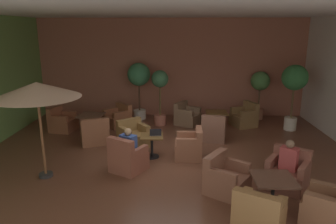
# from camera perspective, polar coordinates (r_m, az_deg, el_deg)

# --- Properties ---
(ground_plane) EXTENTS (10.55, 9.13, 0.02)m
(ground_plane) POSITION_cam_1_polar(r_m,az_deg,el_deg) (8.63, -0.10, -8.45)
(ground_plane) COLOR brown
(wall_back_brick) EXTENTS (10.55, 0.08, 3.81)m
(wall_back_brick) POSITION_cam_1_polar(r_m,az_deg,el_deg) (12.54, 0.61, 7.99)
(wall_back_brick) COLOR #A15E48
(wall_back_brick) RESTS_ON ground_plane
(ceiling_slab) EXTENTS (10.55, 9.13, 0.06)m
(ceiling_slab) POSITION_cam_1_polar(r_m,az_deg,el_deg) (7.93, -0.11, 18.01)
(ceiling_slab) COLOR silver
(ceiling_slab) RESTS_ON wall_back_brick
(cafe_table_front_left) EXTENTS (0.63, 0.63, 0.62)m
(cafe_table_front_left) POSITION_cam_1_polar(r_m,az_deg,el_deg) (8.57, -2.94, -5.39)
(cafe_table_front_left) COLOR black
(cafe_table_front_left) RESTS_ON ground_plane
(armchair_front_left_north) EXTENTS (0.73, 0.73, 0.82)m
(armchair_front_left_north) POSITION_cam_1_polar(r_m,az_deg,el_deg) (8.57, 3.93, -6.31)
(armchair_front_left_north) COLOR brown
(armchair_front_left_north) RESTS_ON ground_plane
(armchair_front_left_east) EXTENTS (1.05, 1.04, 0.79)m
(armchair_front_left_east) POSITION_cam_1_polar(r_m,az_deg,el_deg) (9.44, -6.34, -4.42)
(armchair_front_left_east) COLOR brown
(armchair_front_left_east) RESTS_ON ground_plane
(armchair_front_left_south) EXTENTS (1.00, 1.01, 0.91)m
(armchair_front_left_south) POSITION_cam_1_polar(r_m,az_deg,el_deg) (7.85, -7.33, -8.36)
(armchair_front_left_south) COLOR brown
(armchair_front_left_south) RESTS_ON ground_plane
(cafe_table_front_right) EXTENTS (0.80, 0.80, 0.62)m
(cafe_table_front_right) POSITION_cam_1_polar(r_m,az_deg,el_deg) (6.57, 18.57, -12.16)
(cafe_table_front_right) COLOR black
(cafe_table_front_right) RESTS_ON ground_plane
(armchair_front_right_north) EXTENTS (1.03, 1.03, 0.89)m
(armchair_front_right_north) POSITION_cam_1_polar(r_m,az_deg,el_deg) (5.79, 16.10, -17.86)
(armchair_front_right_north) COLOR brown
(armchair_front_right_north) RESTS_ON ground_plane
(armchair_front_right_east) EXTENTS (1.06, 1.03, 0.90)m
(armchair_front_right_east) POSITION_cam_1_polar(r_m,az_deg,el_deg) (6.50, 27.25, -15.13)
(armchair_front_right_east) COLOR brown
(armchair_front_right_east) RESTS_ON ground_plane
(armchair_front_right_south) EXTENTS (1.09, 1.08, 0.86)m
(armchair_front_right_south) POSITION_cam_1_polar(r_m,az_deg,el_deg) (7.53, 20.84, -10.40)
(armchair_front_right_south) COLOR #925544
(armchair_front_right_south) RESTS_ON ground_plane
(armchair_front_right_west) EXTENTS (1.10, 1.10, 0.83)m
(armchair_front_right_west) POSITION_cam_1_polar(r_m,az_deg,el_deg) (6.96, 10.36, -11.83)
(armchair_front_right_west) COLOR brown
(armchair_front_right_west) RESTS_ON ground_plane
(cafe_table_mid_center) EXTENTS (0.87, 0.87, 0.62)m
(cafe_table_mid_center) POSITION_cam_1_polar(r_m,az_deg,el_deg) (10.85, -13.76, -1.02)
(cafe_table_mid_center) COLOR black
(cafe_table_mid_center) RESTS_ON ground_plane
(armchair_mid_center_north) EXTENTS (1.11, 1.11, 0.79)m
(armchair_mid_center_north) POSITION_cam_1_polar(r_m,az_deg,el_deg) (11.47, -9.06, -1.06)
(armchair_mid_center_north) COLOR brown
(armchair_mid_center_north) RESTS_ON ground_plane
(armchair_mid_center_east) EXTENTS (0.87, 0.90, 0.82)m
(armchair_mid_center_east) POSITION_cam_1_polar(r_m,az_deg,el_deg) (11.41, -18.61, -1.73)
(armchair_mid_center_east) COLOR brown
(armchair_mid_center_east) RESTS_ON ground_plane
(armchair_mid_center_south) EXTENTS (1.04, 1.03, 0.84)m
(armchair_mid_center_south) POSITION_cam_1_polar(r_m,az_deg,el_deg) (9.88, -13.09, -3.83)
(armchair_mid_center_south) COLOR brown
(armchair_mid_center_south) RESTS_ON ground_plane
(cafe_table_rear_right) EXTENTS (0.75, 0.75, 0.62)m
(cafe_table_rear_right) POSITION_cam_1_polar(r_m,az_deg,el_deg) (11.02, 8.74, -0.68)
(cafe_table_rear_right) COLOR black
(cafe_table_rear_right) RESTS_ON ground_plane
(armchair_rear_right_north) EXTENTS (0.98, 1.01, 0.87)m
(armchair_rear_right_north) POSITION_cam_1_polar(r_m,az_deg,el_deg) (11.64, 13.68, -0.94)
(armchair_rear_right_north) COLOR brown
(armchair_rear_right_north) RESTS_ON ground_plane
(armchair_rear_right_east) EXTENTS (1.05, 1.05, 0.81)m
(armchair_rear_right_east) POSITION_cam_1_polar(r_m,az_deg,el_deg) (11.53, 3.46, -0.78)
(armchair_rear_right_east) COLOR #7F5F46
(armchair_rear_right_east) RESTS_ON ground_plane
(armchair_rear_right_south) EXTENTS (0.84, 0.89, 0.86)m
(armchair_rear_right_south) POSITION_cam_1_polar(r_m,az_deg,el_deg) (9.97, 8.25, -3.34)
(armchair_rear_right_south) COLOR #895A46
(armchair_rear_right_south) RESTS_ON ground_plane
(patio_umbrella_tall_red) EXTENTS (1.92, 1.92, 2.27)m
(patio_umbrella_tall_red) POSITION_cam_1_polar(r_m,az_deg,el_deg) (7.56, -22.65, 3.59)
(patio_umbrella_tall_red) COLOR #2D2D2D
(patio_umbrella_tall_red) RESTS_ON ground_plane
(potted_tree_left_corner) EXTENTS (0.72, 0.72, 1.85)m
(potted_tree_left_corner) POSITION_cam_1_polar(r_m,az_deg,el_deg) (12.52, 16.30, 4.52)
(potted_tree_left_corner) COLOR #A7664C
(potted_tree_left_corner) RESTS_ON ground_plane
(potted_tree_mid_left) EXTENTS (0.86, 0.86, 2.26)m
(potted_tree_mid_left) POSITION_cam_1_polar(r_m,az_deg,el_deg) (11.39, 21.91, 4.94)
(potted_tree_mid_left) COLOR beige
(potted_tree_mid_left) RESTS_ON ground_plane
(potted_tree_mid_right) EXTENTS (0.61, 0.61, 2.00)m
(potted_tree_mid_right) POSITION_cam_1_polar(r_m,az_deg,el_deg) (11.23, -1.47, 4.22)
(potted_tree_mid_right) COLOR #AD604C
(potted_tree_mid_right) RESTS_ON ground_plane
(potted_tree_right_corner) EXTENTS (0.87, 0.87, 2.17)m
(potted_tree_right_corner) POSITION_cam_1_polar(r_m,az_deg,el_deg) (12.01, -5.29, 5.97)
(potted_tree_right_corner) COLOR beige
(potted_tree_right_corner) RESTS_ON ground_plane
(patron_blue_shirt) EXTENTS (0.45, 0.39, 0.66)m
(patron_blue_shirt) POSITION_cam_1_polar(r_m,az_deg,el_deg) (7.74, -7.21, -5.60)
(patron_blue_shirt) COLOR #364E94
(patron_blue_shirt) RESTS_ON ground_plane
(patron_by_window) EXTENTS (0.42, 0.39, 0.68)m
(patron_by_window) POSITION_cam_1_polar(r_m,az_deg,el_deg) (7.33, 21.04, -7.58)
(patron_by_window) COLOR #B84544
(patron_by_window) RESTS_ON ground_plane
(iced_drink_cup) EXTENTS (0.08, 0.08, 0.11)m
(iced_drink_cup) POSITION_cam_1_polar(r_m,az_deg,el_deg) (8.59, -2.63, -3.69)
(iced_drink_cup) COLOR white
(iced_drink_cup) RESTS_ON cafe_table_front_left
(open_laptop) EXTENTS (0.33, 0.25, 0.20)m
(open_laptop) POSITION_cam_1_polar(r_m,az_deg,el_deg) (8.50, -2.27, -3.92)
(open_laptop) COLOR #9EA0A5
(open_laptop) RESTS_ON cafe_table_front_left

